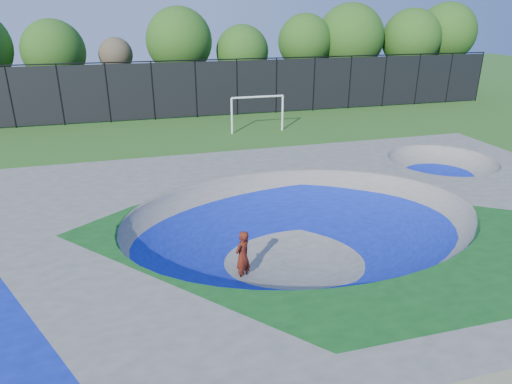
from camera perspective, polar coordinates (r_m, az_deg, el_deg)
The scene contains 7 objects.
ground at distance 14.51m, azimuth 5.65°, elevation -8.03°, with size 120.00×120.00×0.00m, color #275918.
skate_deck at distance 14.16m, azimuth 5.76°, elevation -5.39°, with size 22.00×14.00×1.50m, color gray.
skater at distance 12.90m, azimuth -1.69°, elevation -8.03°, with size 0.56×0.37×1.55m, color #AD2B0D.
skateboard at distance 13.28m, azimuth -1.66°, elevation -10.84°, with size 0.78×0.22×0.05m, color black.
soccer_goal at distance 29.01m, azimuth 0.19°, elevation 10.57°, with size 3.44×0.12×2.27m.
fence at distance 33.42m, azimuth -7.52°, elevation 12.77°, with size 48.09×0.09×4.04m.
treeline at distance 37.50m, azimuth -10.70°, elevation 17.96°, with size 52.19×6.48×8.21m.
Camera 1 is at (-4.75, -11.69, 7.16)m, focal length 32.00 mm.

